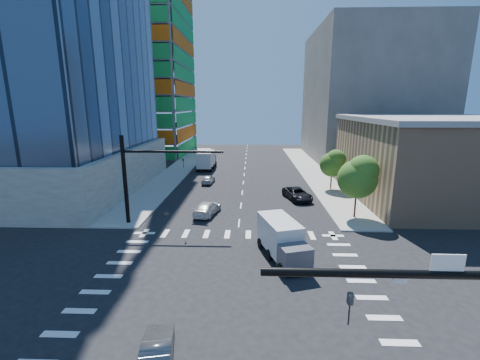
{
  "coord_description": "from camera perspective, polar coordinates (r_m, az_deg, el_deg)",
  "views": [
    {
      "loc": [
        1.22,
        -19.53,
        12.02
      ],
      "look_at": [
        0.24,
        8.0,
        5.57
      ],
      "focal_mm": 24.0,
      "sensor_mm": 36.0,
      "label": 1
    }
  ],
  "objects": [
    {
      "name": "car_sb_cross",
      "position": [
        17.59,
        -14.51,
        -27.47
      ],
      "size": [
        2.16,
        4.26,
        1.34
      ],
      "primitive_type": "imported",
      "rotation": [
        0.0,
        0.0,
        3.33
      ],
      "color": "#46474B",
      "rests_on": "ground"
    },
    {
      "name": "car_nb_far",
      "position": [
        42.39,
        10.17,
        -2.43
      ],
      "size": [
        3.9,
        5.97,
        1.53
      ],
      "primitive_type": "imported",
      "rotation": [
        0.0,
        0.0,
        0.27
      ],
      "color": "black",
      "rests_on": "ground"
    },
    {
      "name": "signal_mast_nw",
      "position": [
        33.63,
        -17.5,
        1.38
      ],
      "size": [
        10.2,
        0.4,
        9.0
      ],
      "color": "black",
      "rests_on": "sidewalk_nw"
    },
    {
      "name": "bg_building_ne",
      "position": [
        78.89,
        21.75,
        13.72
      ],
      "size": [
        24.0,
        30.0,
        28.0
      ],
      "primitive_type": "cube",
      "color": "#5B5551",
      "rests_on": "ground"
    },
    {
      "name": "box_truck_near",
      "position": [
        26.05,
        7.73,
        -11.13
      ],
      "size": [
        4.05,
        6.26,
        3.04
      ],
      "rotation": [
        0.0,
        0.0,
        0.29
      ],
      "color": "black",
      "rests_on": "ground"
    },
    {
      "name": "tree_south",
      "position": [
        36.08,
        20.42,
        0.62
      ],
      "size": [
        4.16,
        4.16,
        6.82
      ],
      "color": "#382316",
      "rests_on": "sidewalk_ne"
    },
    {
      "name": "road_markings",
      "position": [
        22.96,
        -1.38,
        -18.37
      ],
      "size": [
        20.0,
        20.0,
        0.01
      ],
      "primitive_type": "cube",
      "color": "silver",
      "rests_on": "ground"
    },
    {
      "name": "sidewalk_nw",
      "position": [
        62.24,
        -10.75,
        1.88
      ],
      "size": [
        5.0,
        60.0,
        0.15
      ],
      "primitive_type": "cube",
      "color": "#9A9792",
      "rests_on": "ground"
    },
    {
      "name": "tree_north",
      "position": [
        47.6,
        16.26,
        2.94
      ],
      "size": [
        3.54,
        3.52,
        5.78
      ],
      "color": "#382316",
      "rests_on": "sidewalk_ne"
    },
    {
      "name": "sidewalk_ne",
      "position": [
        61.75,
        12.52,
        1.71
      ],
      "size": [
        5.0,
        60.0,
        0.15
      ],
      "primitive_type": "cube",
      "color": "#9A9792",
      "rests_on": "ground"
    },
    {
      "name": "construction_building",
      "position": [
        87.26,
        -18.4,
        20.85
      ],
      "size": [
        25.16,
        34.5,
        70.6
      ],
      "color": "gray",
      "rests_on": "ground"
    },
    {
      "name": "commercial_building",
      "position": [
        48.32,
        31.54,
        3.26
      ],
      "size": [
        20.5,
        22.5,
        10.6
      ],
      "color": "tan",
      "rests_on": "ground"
    },
    {
      "name": "car_sb_mid",
      "position": [
        50.54,
        -5.66,
        0.14
      ],
      "size": [
        1.96,
        4.07,
        1.34
      ],
      "primitive_type": "imported",
      "rotation": [
        0.0,
        0.0,
        3.04
      ],
      "color": "#A5A7AD",
      "rests_on": "ground"
    },
    {
      "name": "car_sb_near",
      "position": [
        36.3,
        -5.88,
        -5.01
      ],
      "size": [
        3.04,
        5.36,
        1.46
      ],
      "primitive_type": "imported",
      "rotation": [
        0.0,
        0.0,
        2.94
      ],
      "color": "silver",
      "rests_on": "ground"
    },
    {
      "name": "box_truck_far",
      "position": [
        62.1,
        -5.88,
        3.41
      ],
      "size": [
        3.1,
        6.79,
        3.51
      ],
      "rotation": [
        0.0,
        0.0,
        3.1
      ],
      "color": "black",
      "rests_on": "ground"
    },
    {
      "name": "ground",
      "position": [
        22.96,
        -1.38,
        -18.38
      ],
      "size": [
        160.0,
        160.0,
        0.0
      ],
      "primitive_type": "plane",
      "color": "black",
      "rests_on": "ground"
    }
  ]
}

